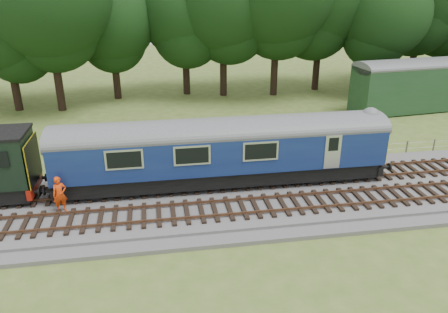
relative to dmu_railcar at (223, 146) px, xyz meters
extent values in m
plane|color=#496023|center=(-0.87, -1.40, -2.61)|extent=(120.00, 120.00, 0.00)
cube|color=#4C4C4F|center=(-0.87, -1.40, -2.43)|extent=(70.00, 7.00, 0.35)
cube|color=brown|center=(-0.87, -0.72, -2.12)|extent=(66.50, 0.07, 0.14)
cube|color=brown|center=(-0.87, 0.72, -2.12)|extent=(66.50, 0.07, 0.14)
cube|color=brown|center=(-0.87, -3.72, -2.12)|extent=(66.50, 0.07, 0.14)
cube|color=brown|center=(-0.87, -2.28, -2.12)|extent=(66.50, 0.07, 0.14)
cube|color=black|center=(-0.01, 0.00, -1.55)|extent=(17.46, 2.52, 0.85)
cube|color=navy|center=(-0.01, 0.00, -0.12)|extent=(18.00, 2.80, 2.05)
cube|color=yellow|center=(9.01, 0.00, -0.50)|extent=(0.06, 2.74, 1.30)
cube|color=black|center=(5.99, 0.00, -1.75)|extent=(2.60, 2.00, 0.55)
cube|color=black|center=(-6.01, 0.00, -1.75)|extent=(2.60, 2.00, 0.55)
cube|color=black|center=(-11.21, 0.00, 0.05)|extent=(2.40, 2.55, 2.60)
cube|color=#9C190C|center=(-10.03, 0.00, -1.55)|extent=(0.25, 2.60, 0.55)
cube|color=yellow|center=(-9.89, 0.00, -0.15)|extent=(0.06, 2.55, 2.30)
imported|color=#ED3F0C|center=(-8.43, -1.79, -1.33)|extent=(0.80, 0.67, 1.86)
cube|color=#1B3B1E|center=(22.56, 13.18, -0.50)|extent=(17.96, 4.89, 3.99)
cube|color=#1B3B1E|center=(22.36, 13.34, -1.37)|extent=(3.52, 3.52, 2.47)
cube|color=black|center=(22.36, 13.34, -0.04)|extent=(3.87, 3.87, 0.20)
camera|label=1|loc=(-3.55, -22.00, 8.60)|focal=35.00mm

